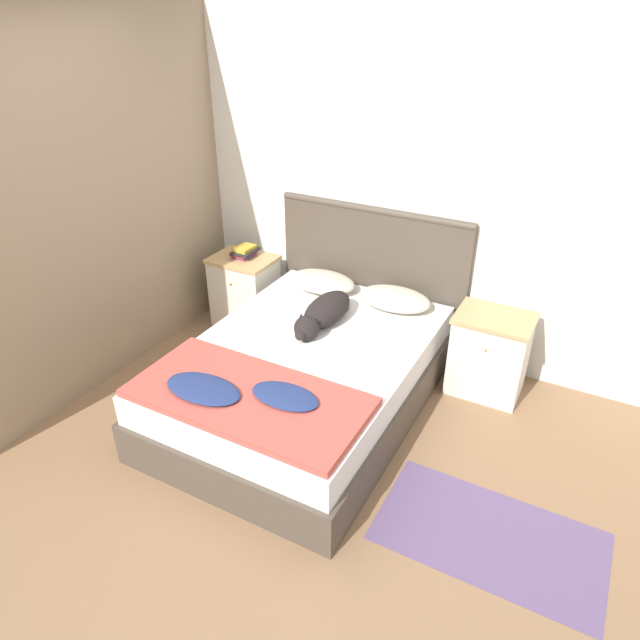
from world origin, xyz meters
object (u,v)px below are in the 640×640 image
nightstand_right (489,354)px  nightstand_left (245,290)px  dog (324,313)px  pillow_right (395,299)px  pillow_left (322,282)px  book_stack (244,252)px  bed (306,378)px

nightstand_right → nightstand_left: bearing=180.0°
nightstand_left → dog: (1.00, -0.45, 0.27)m
nightstand_left → pillow_right: bearing=0.9°
pillow_left → book_stack: 0.75m
nightstand_left → book_stack: bearing=90.3°
pillow_right → book_stack: book_stack is taller
dog → nightstand_right: bearing=22.5°
nightstand_left → book_stack: book_stack is taller
pillow_left → pillow_right: 0.61m
nightstand_right → pillow_left: (-1.35, 0.02, 0.25)m
dog → book_stack: size_ratio=3.39×
nightstand_right → dog: 1.21m
nightstand_left → pillow_left: (0.74, 0.02, 0.25)m
pillow_right → bed: bearing=-110.8°
pillow_left → dog: (0.27, -0.47, 0.02)m
nightstand_right → book_stack: (-2.09, 0.03, 0.35)m
nightstand_left → pillow_left: size_ratio=1.12×
bed → dog: dog is taller
pillow_right → book_stack: (-1.35, 0.01, 0.10)m
pillow_right → dog: bearing=-126.3°
bed → nightstand_right: nightstand_right is taller
nightstand_right → bed: bearing=-143.1°
bed → nightstand_left: nightstand_left is taller
nightstand_right → dog: bearing=-157.5°
pillow_right → book_stack: 1.36m
pillow_right → nightstand_right: bearing=-1.7°
bed → nightstand_right: (1.05, 0.78, 0.07)m
bed → dog: 0.47m
bed → dog: (-0.04, 0.33, 0.33)m
nightstand_left → dog: dog is taller
bed → book_stack: book_stack is taller
pillow_left → dog: bearing=-60.7°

